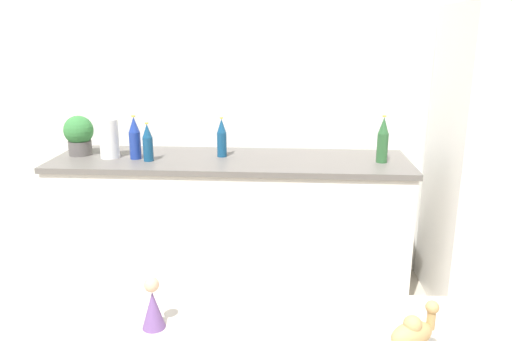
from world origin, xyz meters
The scene contains 10 objects.
wall_back centered at (0.00, 2.73, 1.27)m, with size 8.00×0.06×2.55m.
back_counter centered at (-0.50, 2.40, 0.44)m, with size 2.22×0.63×0.88m.
potted_plant centered at (-1.48, 2.43, 1.01)m, with size 0.19×0.19×0.25m.
paper_towel_roll centered at (-1.26, 2.37, 1.00)m, with size 0.12×0.12×0.24m.
back_bottle_0 centered at (-1.09, 2.35, 1.01)m, with size 0.07×0.07×0.27m.
back_bottle_1 centered at (-0.99, 2.30, 0.99)m, with size 0.06×0.06×0.24m.
back_bottle_2 centered at (-0.56, 2.44, 1.00)m, with size 0.06×0.06×0.25m.
back_bottle_3 centered at (0.43, 2.36, 1.02)m, with size 0.07×0.07×0.29m.
camel_figurine centered at (0.14, 0.36, 1.01)m, with size 0.12×0.10×0.15m.
wise_man_figurine_blue centered at (-0.47, 0.48, 0.98)m, with size 0.06×0.06×0.14m.
Camera 1 is at (-0.14, -0.62, 1.65)m, focal length 35.00 mm.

